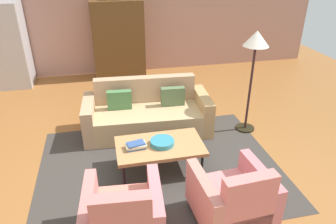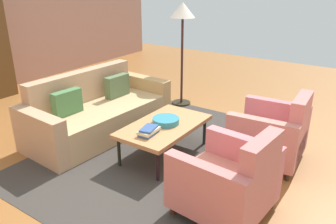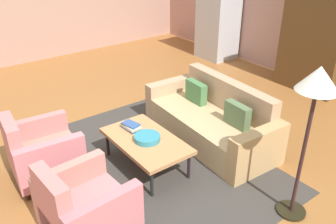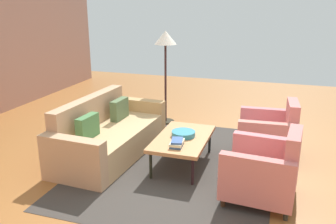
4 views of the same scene
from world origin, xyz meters
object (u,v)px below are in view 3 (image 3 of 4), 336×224
Objects in this scene: couch at (213,121)px; book_stack at (131,126)px; fruit_bowl at (147,138)px; floor_lamp at (316,94)px; coffee_table at (146,141)px; cabinet at (315,43)px; armchair_right at (82,209)px; armchair_left at (40,154)px; refrigerator at (218,19)px.

book_stack is at bearing 77.76° from couch.
floor_lamp is (1.64, 0.80, 0.99)m from fruit_bowl.
fruit_bowl is at bearing -0.00° from coffee_table.
cabinet reaches higher than coffee_table.
fruit_bowl reaches higher than coffee_table.
coffee_table is at bearing -86.64° from cabinet.
armchair_right reaches higher than coffee_table.
fruit_bowl is at bearing 94.82° from couch.
book_stack is 2.38m from floor_lamp.
book_stack is at bearing -177.45° from coffee_table.
couch is 2.43m from armchair_left.
couch is at bearing 100.50° from armchair_right.
armchair_right is 3.07× the size of book_stack.
book_stack is at bearing -91.45° from cabinet.
coffee_table is 0.08m from fruit_bowl.
cabinet reaches higher than armchair_left.
couch is 1.16× the size of refrigerator.
cabinet reaches higher than armchair_right.
armchair_right reaches higher than couch.
armchair_left is 1.34m from fruit_bowl.
book_stack is at bearing -58.64° from refrigerator.
cabinet is 1.05× the size of floor_lamp.
armchair_left is at bearing -103.46° from book_stack.
refrigerator is (-2.67, 3.82, 0.54)m from coffee_table.
book_stack is 3.97m from cabinet.
cabinet is at bearing 95.52° from armchair_right.
armchair_right is 5.19m from cabinet.
coffee_table is 1.31m from armchair_left.
floor_lamp reaches higher than couch.
fruit_bowl is (0.03, -1.19, 0.16)m from couch.
armchair_right is 1.30m from fruit_bowl.
coffee_table is at bearing -154.37° from floor_lamp.
floor_lamp is (2.01, 0.82, 0.99)m from book_stack.
refrigerator is at bearing 125.28° from fruit_bowl.
floor_lamp reaches higher than coffee_table.
floor_lamp reaches higher than armchair_left.
couch is 1.79× the size of coffee_table.
couch is 6.48× the size of fruit_bowl.
couch is 7.49× the size of book_stack.
couch is at bearing 80.30° from armchair_left.
fruit_bowl is (0.04, -0.00, 0.07)m from coffee_table.
armchair_left is 5.43m from refrigerator.
armchair_left is 1.21m from armchair_right.
refrigerator reaches higher than floor_lamp.
refrigerator is at bearing 117.32° from armchair_left.
couch is at bearing 167.16° from floor_lamp.
fruit_bowl is at bearing -153.89° from floor_lamp.
armchair_right is (1.21, -0.00, 0.00)m from armchair_left.
coffee_table is at bearing 113.60° from armchair_right.
coffee_table is 0.67× the size of cabinet.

